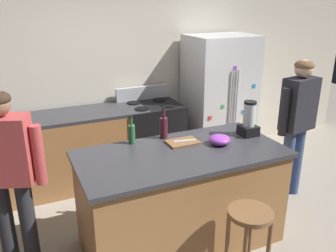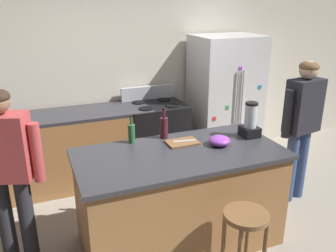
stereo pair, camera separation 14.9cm
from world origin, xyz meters
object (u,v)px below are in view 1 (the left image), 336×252
at_px(blender_appliance, 249,121).
at_px(cutting_board, 183,142).
at_px(refrigerator, 219,100).
at_px(chef_knife, 185,141).
at_px(bar_stool, 249,228).
at_px(stove_range, 151,138).
at_px(person_by_island_left, 8,170).
at_px(bottle_wine, 164,127).
at_px(mixing_bowl, 220,140).
at_px(bottle_olive_oil, 132,133).
at_px(person_by_sink_right, 298,117).
at_px(kitchen_island, 181,197).

xyz_separation_m(blender_appliance, cutting_board, (-0.70, 0.08, -0.14)).
relative_size(refrigerator, cutting_board, 6.02).
bearing_deg(chef_knife, bar_stool, -71.01).
xyz_separation_m(stove_range, person_by_island_left, (-1.75, -1.34, 0.50)).
xyz_separation_m(refrigerator, bar_stool, (-1.10, -2.22, -0.37)).
relative_size(stove_range, cutting_board, 3.79).
distance_m(stove_range, bar_stool, 2.25).
xyz_separation_m(bottle_wine, mixing_bowl, (0.42, -0.37, -0.07)).
relative_size(blender_appliance, cutting_board, 1.18).
xyz_separation_m(cutting_board, chef_knife, (0.02, 0.00, 0.01)).
relative_size(stove_range, bottle_olive_oil, 4.12).
xyz_separation_m(bottle_olive_oil, bottle_wine, (0.33, -0.00, 0.02)).
xyz_separation_m(bar_stool, blender_appliance, (0.55, 0.82, 0.57)).
bearing_deg(cutting_board, stove_range, 81.19).
distance_m(bar_stool, chef_knife, 1.01).
bearing_deg(stove_range, person_by_sink_right, -45.30).
bearing_deg(person_by_sink_right, bar_stool, -144.49).
xyz_separation_m(bottle_wine, chef_knife, (0.13, -0.20, -0.09)).
relative_size(kitchen_island, refrigerator, 1.05).
bearing_deg(blender_appliance, cutting_board, 173.44).
distance_m(refrigerator, person_by_sink_right, 1.29).
bearing_deg(stove_range, bottle_olive_oil, -119.69).
xyz_separation_m(stove_range, cutting_board, (-0.21, -1.35, 0.48)).
bearing_deg(cutting_board, bar_stool, -80.67).
bearing_deg(person_by_island_left, stove_range, 37.35).
relative_size(stove_range, bottle_wine, 3.59).
height_order(kitchen_island, bottle_wine, bottle_wine).
relative_size(refrigerator, bar_stool, 2.60).
xyz_separation_m(person_by_island_left, cutting_board, (1.54, -0.01, -0.03)).
height_order(blender_appliance, chef_knife, blender_appliance).
bearing_deg(cutting_board, refrigerator, 46.76).
bearing_deg(bottle_olive_oil, person_by_sink_right, -4.33).
relative_size(bottle_olive_oil, cutting_board, 0.92).
distance_m(bar_stool, bottle_wine, 1.25).
distance_m(cutting_board, chef_knife, 0.02).
height_order(stove_range, bottle_wine, bottle_wine).
distance_m(stove_range, cutting_board, 1.44).
bearing_deg(kitchen_island, person_by_island_left, 172.54).
height_order(refrigerator, bar_stool, refrigerator).
relative_size(blender_appliance, bottle_wine, 1.12).
height_order(person_by_island_left, chef_knife, person_by_island_left).
height_order(refrigerator, cutting_board, refrigerator).
xyz_separation_m(person_by_sink_right, bar_stool, (-1.34, -0.96, -0.46)).
xyz_separation_m(mixing_bowl, chef_knife, (-0.29, 0.17, -0.02)).
xyz_separation_m(refrigerator, bottle_wine, (-1.36, -1.12, 0.17)).
relative_size(kitchen_island, person_by_sink_right, 1.15).
relative_size(kitchen_island, stove_range, 1.67).
bearing_deg(refrigerator, chef_knife, -132.77).
xyz_separation_m(kitchen_island, blender_appliance, (0.80, 0.10, 0.63)).
bearing_deg(person_by_sink_right, refrigerator, 100.86).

